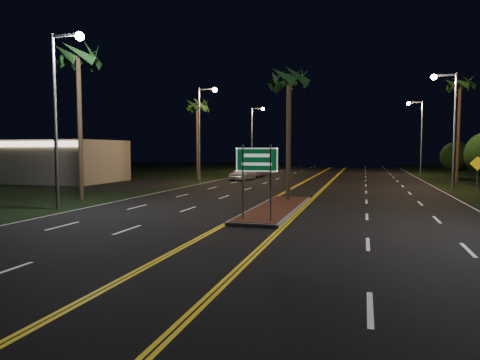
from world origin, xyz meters
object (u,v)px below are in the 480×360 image
at_px(streetlight_left_mid, 203,123).
at_px(palm_left_far, 197,106).
at_px(palm_right_far, 460,85).
at_px(streetlight_right_far, 418,129).
at_px(highway_sign, 257,167).
at_px(streetlight_right_mid, 450,117).
at_px(palm_left_near, 78,58).
at_px(shrub_far, 456,157).
at_px(palm_median, 289,78).
at_px(car_far, 255,169).
at_px(warning_sign, 477,168).
at_px(median_island, 276,208).
at_px(commercial_building, 41,161).
at_px(streetlight_left_far, 254,131).
at_px(streetlight_left_near, 61,100).
at_px(car_near, 243,172).

relative_size(streetlight_left_mid, palm_left_far, 1.02).
bearing_deg(palm_right_far, streetlight_right_far, 100.33).
distance_m(highway_sign, streetlight_right_mid, 22.18).
xyz_separation_m(palm_left_near, shrub_far, (26.30, 28.00, -6.34)).
bearing_deg(palm_median, car_far, 108.81).
height_order(streetlight_left_mid, palm_left_far, streetlight_left_mid).
bearing_deg(warning_sign, palm_median, -132.12).
xyz_separation_m(median_island, car_far, (-7.86, 26.58, 0.81)).
xyz_separation_m(palm_median, warning_sign, (12.62, 11.16, -5.57)).
bearing_deg(streetlight_right_far, streetlight_right_mid, -90.00).
height_order(palm_median, palm_left_far, palm_left_far).
relative_size(streetlight_right_mid, car_far, 1.69).
height_order(streetlight_right_far, palm_median, streetlight_right_far).
relative_size(palm_left_far, car_far, 1.65).
relative_size(commercial_building, shrub_far, 3.79).
xyz_separation_m(commercial_building, palm_left_far, (13.20, 8.01, 5.74)).
bearing_deg(median_island, palm_left_near, 175.43).
xyz_separation_m(streetlight_right_far, warning_sign, (2.01, -20.34, -3.95)).
bearing_deg(streetlight_left_far, car_far, -75.20).
bearing_deg(car_far, streetlight_left_far, 103.39).
xyz_separation_m(streetlight_right_mid, palm_left_far, (-23.41, 6.00, 2.09)).
bearing_deg(palm_left_near, streetlight_left_near, -64.74).
height_order(palm_right_far, warning_sign, palm_right_far).
height_order(streetlight_left_far, streetlight_right_mid, same).
xyz_separation_m(streetlight_right_mid, car_near, (-18.23, 5.53, -4.83)).
bearing_deg(palm_left_far, streetlight_left_near, -84.79).
distance_m(median_island, streetlight_left_far, 38.89).
distance_m(shrub_far, warning_sign, 14.40).
height_order(median_island, streetlight_right_mid, streetlight_right_mid).
xyz_separation_m(palm_median, palm_left_far, (-12.80, 17.50, 0.47)).
height_order(median_island, car_near, car_near).
relative_size(highway_sign, car_far, 0.60).
height_order(streetlight_right_mid, shrub_far, streetlight_right_mid).
xyz_separation_m(highway_sign, warning_sign, (12.62, 18.86, -0.69)).
bearing_deg(streetlight_left_near, streetlight_right_mid, 40.30).
relative_size(streetlight_left_far, shrub_far, 2.27).
height_order(palm_median, car_near, palm_median).
relative_size(palm_left_near, palm_left_far, 1.11).
height_order(median_island, shrub_far, shrub_far).
relative_size(median_island, shrub_far, 2.59).
bearing_deg(streetlight_left_near, warning_sign, 37.24).
bearing_deg(streetlight_left_far, palm_right_far, -30.88).
xyz_separation_m(streetlight_right_mid, palm_right_far, (2.19, 8.00, 3.49)).
bearing_deg(median_island, streetlight_left_far, 106.00).
bearing_deg(commercial_building, streetlight_right_mid, 3.14).
height_order(streetlight_left_far, car_near, streetlight_left_far).
relative_size(palm_median, shrub_far, 2.10).
distance_m(streetlight_right_far, palm_median, 33.28).
height_order(median_island, streetlight_right_far, streetlight_right_far).
relative_size(streetlight_left_mid, streetlight_left_far, 1.00).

